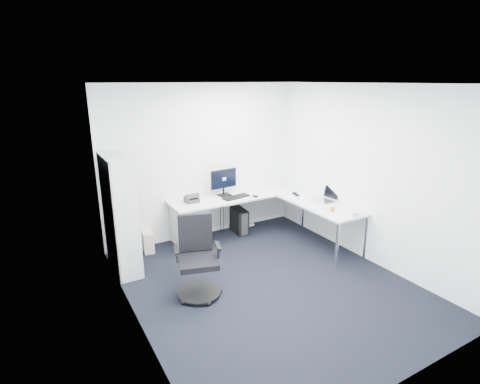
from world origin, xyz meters
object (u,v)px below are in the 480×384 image
l_desk (250,220)px  task_chair (198,259)px  laptop (324,194)px  bookshelf (120,214)px  monitor (224,182)px

l_desk → task_chair: size_ratio=2.43×
task_chair → laptop: (2.55, 0.51, 0.35)m
bookshelf → task_chair: bearing=-61.5°
bookshelf → laptop: 3.30m
bookshelf → task_chair: size_ratio=1.64×
bookshelf → monitor: bearing=12.1°
l_desk → laptop: 1.34m
task_chair → monitor: (1.24, 1.65, 0.47)m
bookshelf → monitor: bookshelf is taller
l_desk → laptop: bearing=-33.2°
task_chair → laptop: 2.62m
bookshelf → monitor: size_ratio=3.40×
task_chair → l_desk: bearing=55.2°
laptop → monitor: bearing=133.2°
task_chair → monitor: monitor is taller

